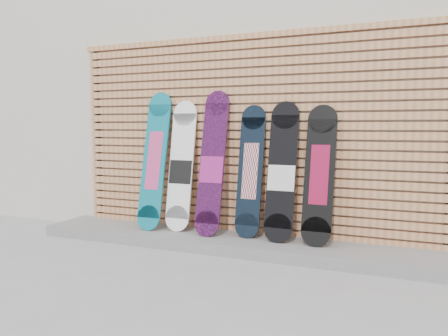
{
  "coord_description": "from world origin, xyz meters",
  "views": [
    {
      "loc": [
        1.45,
        -3.58,
        1.29
      ],
      "look_at": [
        -0.33,
        0.75,
        0.85
      ],
      "focal_mm": 35.0,
      "sensor_mm": 36.0,
      "label": 1
    }
  ],
  "objects_px": {
    "snowboard_0": "(154,160)",
    "snowboard_2": "(212,163)",
    "snowboard_4": "(282,172)",
    "snowboard_3": "(250,171)",
    "snowboard_1": "(181,166)",
    "snowboard_5": "(319,175)"
  },
  "relations": [
    {
      "from": "snowboard_0",
      "to": "snowboard_2",
      "type": "height_order",
      "value": "same"
    },
    {
      "from": "snowboard_2",
      "to": "snowboard_4",
      "type": "height_order",
      "value": "snowboard_2"
    },
    {
      "from": "snowboard_0",
      "to": "snowboard_4",
      "type": "bearing_deg",
      "value": 0.86
    },
    {
      "from": "snowboard_2",
      "to": "snowboard_4",
      "type": "distance_m",
      "value": 0.78
    },
    {
      "from": "snowboard_2",
      "to": "snowboard_3",
      "type": "distance_m",
      "value": 0.43
    },
    {
      "from": "snowboard_2",
      "to": "snowboard_3",
      "type": "relative_size",
      "value": 1.12
    },
    {
      "from": "snowboard_0",
      "to": "snowboard_1",
      "type": "xyz_separation_m",
      "value": [
        0.33,
        0.04,
        -0.06
      ]
    },
    {
      "from": "snowboard_1",
      "to": "snowboard_3",
      "type": "bearing_deg",
      "value": 0.72
    },
    {
      "from": "snowboard_3",
      "to": "snowboard_4",
      "type": "xyz_separation_m",
      "value": [
        0.35,
        -0.03,
        0.01
      ]
    },
    {
      "from": "snowboard_1",
      "to": "snowboard_3",
      "type": "distance_m",
      "value": 0.83
    },
    {
      "from": "snowboard_0",
      "to": "snowboard_5",
      "type": "relative_size",
      "value": 1.13
    },
    {
      "from": "snowboard_0",
      "to": "snowboard_3",
      "type": "xyz_separation_m",
      "value": [
        1.15,
        0.05,
        -0.08
      ]
    },
    {
      "from": "snowboard_0",
      "to": "snowboard_5",
      "type": "xyz_separation_m",
      "value": [
        1.89,
        0.02,
        -0.09
      ]
    },
    {
      "from": "snowboard_0",
      "to": "snowboard_2",
      "type": "relative_size",
      "value": 1.0
    },
    {
      "from": "snowboard_1",
      "to": "snowboard_5",
      "type": "xyz_separation_m",
      "value": [
        1.56,
        -0.02,
        -0.03
      ]
    },
    {
      "from": "snowboard_1",
      "to": "snowboard_4",
      "type": "distance_m",
      "value": 1.18
    },
    {
      "from": "snowboard_1",
      "to": "snowboard_2",
      "type": "height_order",
      "value": "snowboard_2"
    },
    {
      "from": "snowboard_0",
      "to": "snowboard_4",
      "type": "distance_m",
      "value": 1.51
    },
    {
      "from": "snowboard_1",
      "to": "snowboard_4",
      "type": "relative_size",
      "value": 1.02
    },
    {
      "from": "snowboard_0",
      "to": "snowboard_3",
      "type": "height_order",
      "value": "snowboard_0"
    },
    {
      "from": "snowboard_0",
      "to": "snowboard_1",
      "type": "height_order",
      "value": "snowboard_0"
    },
    {
      "from": "snowboard_2",
      "to": "snowboard_3",
      "type": "xyz_separation_m",
      "value": [
        0.42,
        0.05,
        -0.07
      ]
    }
  ]
}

